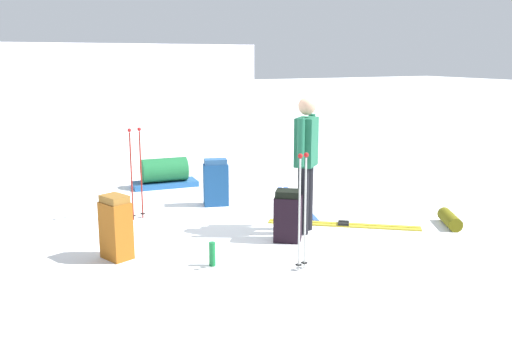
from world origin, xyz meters
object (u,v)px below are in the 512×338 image
Objects in this scene: ski_poles_planted_far at (302,206)px; gear_sled at (164,174)px; backpack_small_spare at (288,216)px; ski_poles_planted_near at (136,169)px; backpack_large_dark at (116,228)px; thermos_bottle at (212,254)px; ski_pair_far at (296,202)px; backpack_bright at (216,183)px; ski_pair_near at (343,225)px; skier_standing at (306,158)px; sleeping_mat_rolled at (450,219)px.

ski_poles_planted_far reaches higher than gear_sled.
ski_poles_planted_near reaches higher than backpack_small_spare.
ski_poles_planted_far is 4.27m from gear_sled.
thermos_bottle is at bearing -37.77° from backpack_large_dark.
backpack_bright is (-1.13, 0.42, 0.33)m from ski_pair_far.
backpack_large_dark is (-2.93, -1.15, 0.34)m from ski_pair_far.
ski_pair_near is 0.88× the size of ski_pair_far.
backpack_large_dark is (-2.93, 0.10, 0.34)m from ski_pair_near.
ski_poles_planted_far is (-1.27, -2.32, 0.68)m from ski_pair_far.
skier_standing is 0.88× the size of ski_pair_far.
skier_standing is 0.77m from backpack_small_spare.
backpack_bright is 1.29m from ski_poles_planted_near.
backpack_small_spare reaches higher than sleeping_mat_rolled.
ski_poles_planted_far is at bearing -118.78° from ski_pair_far.
ski_pair_far is 2.71× the size of backpack_large_dark.
skier_standing reaches higher than thermos_bottle.
ski_poles_planted_near reaches higher than ski_pair_near.
ski_pair_far is at bearing 56.66° from backpack_small_spare.
sleeping_mat_rolled is (1.24, -0.62, 0.08)m from ski_pair_near.
backpack_small_spare is 1.13× the size of sleeping_mat_rolled.
ski_poles_planted_near is at bearing 149.64° from sleeping_mat_rolled.
ski_pair_near is at bearing 12.06° from backpack_small_spare.
ski_pair_near is at bearing -1.94° from backpack_large_dark.
ski_poles_planted_far is 2.62m from sleeping_mat_rolled.
thermos_bottle is (-0.60, -3.74, -0.09)m from gear_sled.
backpack_small_spare is at bearing -167.94° from ski_pair_near.
ski_poles_planted_far reaches higher than backpack_small_spare.
backpack_large_dark reaches higher than ski_pair_far.
skier_standing reaches higher than ski_poles_planted_near.
gear_sled is (1.46, 3.07, -0.12)m from backpack_large_dark.
ski_poles_planted_near is 4.82× the size of thermos_bottle.
skier_standing is 1.52× the size of gear_sled.
sleeping_mat_rolled is at bearing 10.06° from ski_poles_planted_far.
skier_standing reaches higher than gear_sled.
gear_sled reaches higher than sleeping_mat_rolled.
thermos_bottle is at bearing -138.76° from ski_pair_far.
backpack_bright is at bearing 107.98° from skier_standing.
backpack_small_spare is at bearing -84.66° from backpack_bright.
backpack_small_spare is 1.00m from ski_poles_planted_far.
ski_poles_planted_near reaches higher than backpack_bright.
ski_pair_far is 2.73m from ski_poles_planted_far.
ski_poles_planted_far is at bearing -87.36° from gear_sled.
ski_pair_near is 2.95m from backpack_large_dark.
thermos_bottle is at bearing -158.82° from skier_standing.
ski_pair_far is 7.42× the size of thermos_bottle.
ski_poles_planted_far reaches higher than ski_pair_near.
ski_poles_planted_near is at bearing 129.75° from backpack_small_spare.
sleeping_mat_rolled is (2.70, -3.80, -0.13)m from gear_sled.
backpack_large_dark is 1.11m from thermos_bottle.
ski_pair_near is at bearing 153.26° from sleeping_mat_rolled.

